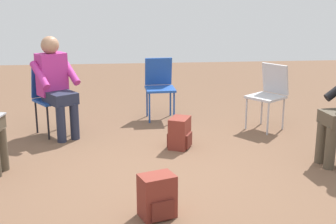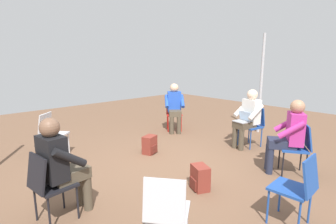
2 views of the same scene
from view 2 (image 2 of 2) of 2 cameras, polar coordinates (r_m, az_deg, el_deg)
name	(u,v)px [view 2 (image 2 of 2)]	position (r m, az deg, el deg)	size (l,w,h in m)	color
ground_plane	(174,166)	(4.75, 1.26, -11.62)	(14.00, 14.00, 0.00)	brown
chair_northwest	(299,145)	(4.76, 26.56, -6.51)	(0.57, 0.58, 0.85)	#1E4799
chair_southwest	(174,111)	(6.93, 1.30, 0.15)	(0.58, 0.58, 0.85)	red
chair_northeast	(166,210)	(2.60, -0.34, -20.51)	(0.58, 0.58, 0.85)	#B7B7BC
chair_north	(298,186)	(3.33, 26.43, -14.19)	(0.42, 0.45, 0.85)	#1E4799
chair_west	(253,124)	(5.93, 17.98, -2.40)	(0.50, 0.47, 0.85)	#1E4799
chair_east	(48,183)	(3.35, -24.61, -13.86)	(0.48, 0.45, 0.85)	black
chair_southeast	(51,131)	(5.52, -24.07, -3.88)	(0.58, 0.59, 0.85)	#B7B7BC
person_with_laptop	(248,116)	(5.76, 17.01, -0.74)	(0.57, 0.55, 1.24)	#4C4233
person_in_magenta	(289,133)	(4.67, 24.78, -4.15)	(0.63, 0.63, 1.24)	#23283D
person_in_blue	(175,105)	(6.73, 1.43, 1.52)	(0.63, 0.63, 1.24)	#4C4233
person_in_black	(61,162)	(3.34, -22.29, -10.06)	(0.55, 0.54, 1.24)	#4C4233
backpack_near_laptop_user	(150,146)	(5.30, -4.02, -7.32)	(0.33, 0.30, 0.36)	maroon
backpack_by_empty_chair	(200,179)	(3.95, 7.00, -14.27)	(0.31, 0.34, 0.36)	maroon
tent_pole_near	(261,84)	(6.99, 19.61, 5.73)	(0.07, 0.07, 2.47)	#B2B2B7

